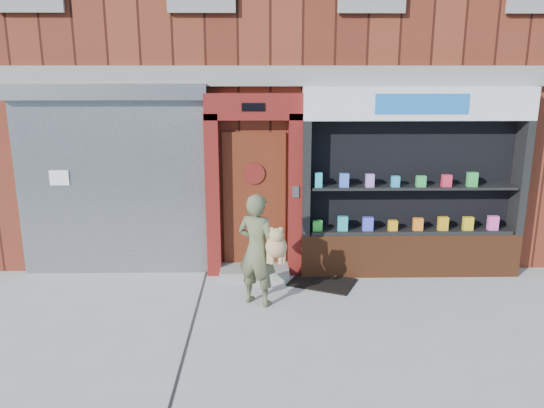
{
  "coord_description": "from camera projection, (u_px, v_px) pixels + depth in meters",
  "views": [
    {
      "loc": [
        -0.62,
        -6.31,
        3.25
      ],
      "look_at": [
        -0.48,
        1.0,
        1.39
      ],
      "focal_mm": 35.0,
      "sensor_mm": 36.0,
      "label": 1
    }
  ],
  "objects": [
    {
      "name": "woman",
      "position": [
        259.0,
        249.0,
        7.37
      ],
      "size": [
        0.77,
        0.62,
        1.61
      ],
      "color": "#555A3B",
      "rests_on": "ground"
    },
    {
      "name": "pharmacy_bay",
      "position": [
        412.0,
        192.0,
        8.37
      ],
      "size": [
        3.5,
        0.41,
        3.0
      ],
      "color": "brown",
      "rests_on": "ground"
    },
    {
      "name": "ground",
      "position": [
        310.0,
        325.0,
        6.92
      ],
      "size": [
        80.0,
        80.0,
        0.0
      ],
      "primitive_type": "plane",
      "color": "#9E9E99",
      "rests_on": "ground"
    },
    {
      "name": "shutter_bay",
      "position": [
        111.0,
        170.0,
        8.31
      ],
      "size": [
        3.1,
        0.3,
        3.04
      ],
      "color": "gray",
      "rests_on": "ground"
    },
    {
      "name": "building",
      "position": [
        290.0,
        34.0,
        11.74
      ],
      "size": [
        12.0,
        8.16,
        8.0
      ],
      "color": "#5A2114",
      "rests_on": "ground"
    },
    {
      "name": "doormat",
      "position": [
        322.0,
        282.0,
        8.29
      ],
      "size": [
        1.16,
        1.01,
        0.02
      ],
      "primitive_type": "cube",
      "rotation": [
        0.0,
        0.0,
        -0.43
      ],
      "color": "black",
      "rests_on": "ground"
    },
    {
      "name": "red_door_bay",
      "position": [
        254.0,
        186.0,
        8.35
      ],
      "size": [
        1.52,
        0.58,
        2.9
      ],
      "color": "#601310",
      "rests_on": "ground"
    }
  ]
}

